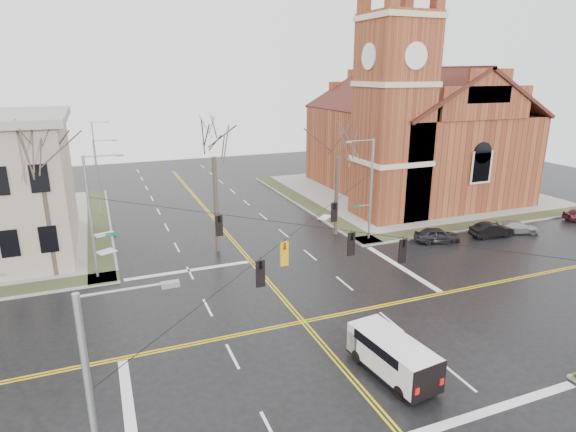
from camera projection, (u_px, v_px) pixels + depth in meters
name	position (u px, v px, depth m)	size (l,w,h in m)	color
ground	(303.00, 322.00, 29.33)	(120.00, 120.00, 0.00)	black
sidewalks	(303.00, 321.00, 29.31)	(80.00, 80.00, 0.17)	gray
road_markings	(303.00, 322.00, 29.33)	(100.00, 100.00, 0.01)	gold
church	(410.00, 125.00, 57.75)	(24.28, 27.48, 27.50)	maroon
signal_pole_ne	(369.00, 187.00, 42.16)	(2.75, 0.22, 9.00)	gray
signal_pole_nw	(93.00, 214.00, 34.10)	(2.75, 0.22, 9.00)	gray
signal_pole_sw	(101.00, 427.00, 13.65)	(2.75, 0.22, 9.00)	gray
span_wires	(304.00, 225.00, 27.54)	(23.02, 23.02, 0.03)	black
traffic_signals	(309.00, 241.00, 27.17)	(8.21, 8.26, 1.30)	black
streetlight_north_a	(99.00, 175.00, 49.14)	(2.30, 0.20, 8.00)	gray
streetlight_north_b	(96.00, 148.00, 66.92)	(2.30, 0.20, 8.00)	gray
cargo_van	(390.00, 352.00, 24.08)	(2.57, 5.35, 1.96)	white
parked_car_a	(437.00, 235.00, 42.81)	(1.60, 3.97, 1.35)	black
parked_car_b	(492.00, 230.00, 44.25)	(1.41, 4.04, 1.33)	black
parked_car_c	(517.00, 227.00, 45.33)	(1.64, 4.03, 1.17)	gray
tree_nw_far	(40.00, 161.00, 33.36)	(4.00, 4.00, 12.00)	#362B22
tree_nw_near	(214.00, 150.00, 38.46)	(4.00, 4.00, 11.87)	#362B22
tree_ne	(338.00, 152.00, 42.56)	(4.00, 4.00, 10.76)	#362B22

